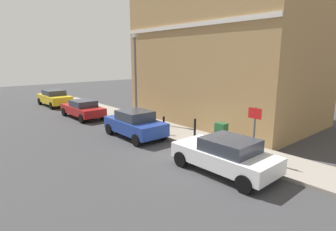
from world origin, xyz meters
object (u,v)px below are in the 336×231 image
(car_blue, at_px, (135,124))
(car_yellow, at_px, (54,98))
(lamppost, at_px, (136,74))
(street_sign, at_px, (254,126))
(car_white, at_px, (225,154))
(utility_cabinet, at_px, (221,135))
(car_red, at_px, (83,109))
(bollard_far_kerb, at_px, (164,124))
(bollard_near_cabinet, at_px, (195,127))

(car_blue, distance_m, car_yellow, 13.32)
(lamppost, bearing_deg, car_blue, -125.69)
(street_sign, height_order, lamppost, lamppost)
(car_white, distance_m, car_yellow, 19.61)
(car_blue, xyz_separation_m, utility_cabinet, (2.07, -4.40, -0.10))
(car_red, height_order, street_sign, street_sign)
(car_red, bearing_deg, car_yellow, -2.16)
(car_white, xyz_separation_m, bollard_far_kerb, (1.34, 5.32, -0.03))
(bollard_near_cabinet, bearing_deg, bollard_far_kerb, 118.88)
(car_white, distance_m, lamppost, 9.63)
(car_yellow, distance_m, bollard_near_cabinet, 16.01)
(car_red, distance_m, lamppost, 5.16)
(street_sign, bearing_deg, car_white, 170.42)
(bollard_near_cabinet, bearing_deg, car_white, -120.67)
(car_red, height_order, bollard_far_kerb, car_red)
(utility_cabinet, bearing_deg, street_sign, -106.11)
(car_yellow, xyz_separation_m, bollard_far_kerb, (1.26, -14.29, -0.06))
(utility_cabinet, xyz_separation_m, bollard_far_kerb, (-0.77, 3.43, 0.02))
(car_yellow, xyz_separation_m, utility_cabinet, (2.03, -17.72, -0.09))
(bollard_near_cabinet, bearing_deg, car_red, 103.92)
(car_blue, height_order, bollard_near_cabinet, car_blue)
(car_red, xyz_separation_m, lamppost, (2.11, -3.93, 2.61))
(car_white, height_order, street_sign, street_sign)
(bollard_near_cabinet, bearing_deg, car_yellow, 97.64)
(car_blue, height_order, car_red, car_blue)
(car_white, xyz_separation_m, car_blue, (0.05, 6.29, 0.04))
(car_blue, distance_m, utility_cabinet, 4.86)
(car_white, bearing_deg, car_blue, -1.08)
(lamppost, bearing_deg, car_red, 118.27)
(car_yellow, height_order, bollard_near_cabinet, car_yellow)
(utility_cabinet, relative_size, lamppost, 0.20)
(utility_cabinet, relative_size, street_sign, 0.50)
(bollard_near_cabinet, height_order, bollard_far_kerb, same)
(car_white, height_order, bollard_far_kerb, car_white)
(car_white, xyz_separation_m, car_yellow, (0.09, 19.61, 0.03))
(car_blue, bearing_deg, car_red, 1.69)
(bollard_near_cabinet, bearing_deg, utility_cabinet, -93.09)
(car_red, height_order, bollard_near_cabinet, car_red)
(bollard_far_kerb, bearing_deg, car_blue, 143.31)
(car_white, height_order, lamppost, lamppost)
(car_red, bearing_deg, car_white, 179.58)
(car_yellow, xyz_separation_m, street_sign, (1.41, -19.86, 0.89))
(car_red, xyz_separation_m, utility_cabinet, (2.19, -11.10, -0.02))
(car_red, relative_size, utility_cabinet, 3.72)
(bollard_far_kerb, bearing_deg, car_yellow, 95.02)
(car_red, distance_m, bollard_far_kerb, 7.79)
(car_blue, relative_size, bollard_far_kerb, 3.80)
(bollard_far_kerb, bearing_deg, bollard_near_cabinet, -61.12)
(car_blue, distance_m, lamppost, 4.24)
(car_yellow, distance_m, bollard_far_kerb, 14.34)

